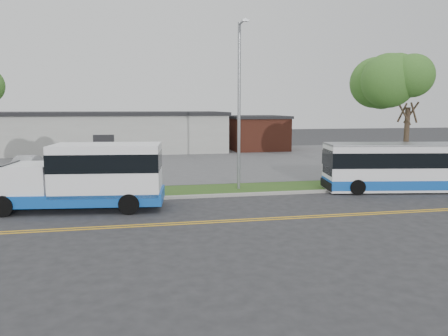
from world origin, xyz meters
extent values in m
plane|color=#28282B|center=(0.00, 0.00, 0.00)|extent=(140.00, 140.00, 0.00)
cube|color=gold|center=(0.00, -3.85, 0.01)|extent=(70.00, 0.12, 0.01)
cube|color=gold|center=(0.00, -4.15, 0.01)|extent=(70.00, 0.12, 0.01)
cube|color=#9E9B93|center=(0.00, 1.10, 0.07)|extent=(80.00, 0.30, 0.15)
cube|color=#29551C|center=(0.00, 2.90, 0.05)|extent=(80.00, 3.30, 0.10)
cube|color=#4C4C4F|center=(0.00, 17.00, 0.05)|extent=(80.00, 25.00, 0.10)
cube|color=#9E9E99|center=(-6.00, 27.00, 2.00)|extent=(25.00, 10.00, 4.00)
cube|color=black|center=(-6.00, 27.00, 4.17)|extent=(25.40, 10.40, 0.35)
cube|color=black|center=(-6.00, 22.05, 1.10)|extent=(2.00, 0.15, 2.20)
cube|color=brown|center=(10.50, 26.00, 1.80)|extent=(6.00, 7.00, 3.60)
cube|color=black|center=(10.50, 26.00, 3.75)|extent=(6.30, 7.30, 0.30)
cylinder|color=#3D2A21|center=(14.00, 3.00, 2.48)|extent=(0.32, 0.32, 4.76)
ellipsoid|color=#396724|center=(14.00, 3.00, 6.22)|extent=(5.20, 5.20, 4.42)
cylinder|color=gray|center=(3.00, 2.80, 4.85)|extent=(0.18, 0.18, 9.50)
cylinder|color=gray|center=(3.00, 2.10, 9.50)|extent=(0.12, 1.40, 0.12)
cube|color=gray|center=(3.00, 1.45, 9.45)|extent=(0.35, 0.18, 0.12)
cube|color=#104CAE|center=(-5.50, -0.43, 0.63)|extent=(8.00, 3.52, 0.57)
cube|color=white|center=(-4.25, -0.58, 1.94)|extent=(5.29, 3.19, 2.39)
cube|color=black|center=(-4.25, -0.58, 2.33)|extent=(5.31, 3.24, 0.85)
cube|color=white|center=(-7.87, -0.14, 1.54)|extent=(2.33, 2.67, 1.37)
cube|color=black|center=(-8.72, -0.04, 1.77)|extent=(0.37, 2.16, 1.02)
cube|color=white|center=(-9.12, 0.01, 0.97)|extent=(1.41, 2.45, 0.63)
cylinder|color=black|center=(-8.81, -1.27, 0.48)|extent=(0.99, 0.43, 0.96)
cylinder|color=black|center=(-8.52, 1.17, 0.48)|extent=(0.99, 0.43, 0.96)
cylinder|color=black|center=(-3.27, -1.93, 0.48)|extent=(0.99, 0.43, 0.96)
cylinder|color=black|center=(-2.98, 0.51, 0.48)|extent=(0.99, 0.43, 0.96)
cube|color=white|center=(12.86, 0.60, 1.41)|extent=(10.22, 3.88, 2.63)
cube|color=#104CAE|center=(12.86, 0.60, 0.50)|extent=(10.24, 3.90, 0.54)
cube|color=black|center=(12.86, 0.60, 1.91)|extent=(10.26, 3.92, 0.86)
cube|color=black|center=(7.98, 1.41, 1.72)|extent=(0.43, 2.07, 1.45)
cube|color=black|center=(7.92, 1.42, 0.41)|extent=(0.48, 2.26, 0.45)
cube|color=gray|center=(12.86, 0.60, 2.74)|extent=(10.22, 3.88, 0.11)
cylinder|color=black|center=(9.19, 0.12, 0.44)|extent=(0.91, 0.43, 0.87)
cylinder|color=black|center=(9.54, 2.24, 0.44)|extent=(0.91, 0.43, 0.87)
cylinder|color=black|center=(15.36, 1.27, 0.44)|extent=(0.91, 0.43, 0.87)
imported|color=black|center=(-2.79, 2.20, 0.93)|extent=(0.65, 0.47, 1.66)
imported|color=#ABAEB2|center=(-10.74, 11.37, 0.75)|extent=(1.97, 4.10, 1.30)
sphere|color=white|center=(-3.09, 1.95, 0.26)|extent=(0.32, 0.32, 0.32)
sphere|color=white|center=(-2.49, 2.45, 0.26)|extent=(0.32, 0.32, 0.32)
camera|label=1|loc=(-2.85, -21.92, 4.89)|focal=35.00mm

